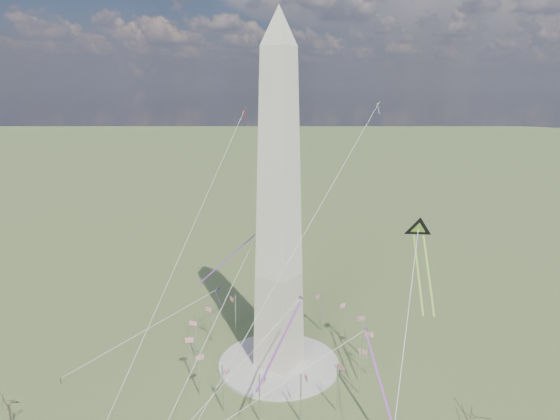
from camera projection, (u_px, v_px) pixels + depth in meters
The scene contains 14 objects.
ground at pixel (279, 365), 148.81m from camera, with size 2000.00×2000.00×0.00m, color #445F2F.
plaza at pixel (279, 364), 148.71m from camera, with size 36.00×36.00×0.80m, color #BCB6AC.
washington_monument at pixel (279, 209), 137.09m from camera, with size 15.56×15.56×100.00m.
flagpole_ring at pixel (279, 343), 147.03m from camera, with size 54.40×54.40×13.00m.
tree_near at pixel (472, 420), 108.41m from camera, with size 8.32×8.32×14.56m.
tree_far at pixel (8, 403), 119.51m from camera, with size 5.70×5.70×9.97m.
person_west at pixel (61, 380), 139.46m from camera, with size 0.84×0.66×1.74m, color gray.
kite_delta_black at pixel (419, 233), 121.83m from camera, with size 14.28×21.06×17.61m.
kite_diamond_purple at pixel (218, 292), 154.32m from camera, with size 1.65×2.63×8.25m.
kite_streamer_left at pixel (287, 329), 119.56m from camera, with size 2.82×21.99×15.09m.
kite_streamer_mid at pixel (238, 249), 148.18m from camera, with size 9.84×19.56×14.38m.
kite_streamer_right at pixel (375, 365), 122.64m from camera, with size 16.93×18.40×16.23m.
kite_small_red at pixel (245, 111), 176.94m from camera, with size 1.42×1.46×4.15m.
kite_small_white at pixel (379, 105), 165.53m from camera, with size 1.23×1.98×4.50m.
Camera 1 is at (72.74, -111.33, 81.23)m, focal length 32.00 mm.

